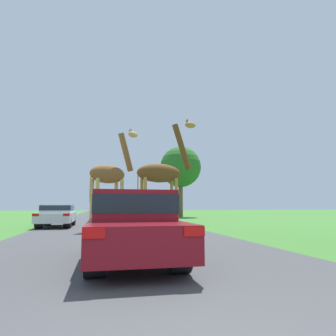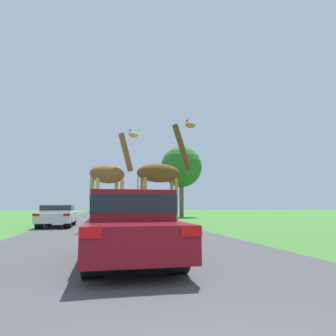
% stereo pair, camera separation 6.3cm
% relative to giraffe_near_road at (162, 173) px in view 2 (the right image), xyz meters
% --- Properties ---
extents(road, '(8.01, 120.00, 0.00)m').
position_rel_giraffe_near_road_xyz_m(road, '(-1.95, 17.95, -2.66)').
color(road, '#424244').
rests_on(road, ground).
extents(giraffe_near_road, '(2.97, 1.00, 5.41)m').
position_rel_giraffe_near_road_xyz_m(giraffe_near_road, '(0.00, 0.00, 0.00)').
color(giraffe_near_road, '#B77F3D').
rests_on(giraffe_near_road, ground).
extents(giraffe_companion, '(2.46, 1.59, 5.05)m').
position_rel_giraffe_near_road_xyz_m(giraffe_companion, '(-2.35, 0.69, -0.15)').
color(giraffe_companion, tan).
rests_on(giraffe_companion, ground).
extents(car_lead_maroon, '(1.75, 4.41, 1.46)m').
position_rel_giraffe_near_road_xyz_m(car_lead_maroon, '(-2.05, -7.10, -1.89)').
color(car_lead_maroon, maroon).
rests_on(car_lead_maroon, ground).
extents(car_queue_right, '(1.79, 4.48, 1.35)m').
position_rel_giraffe_near_road_xyz_m(car_queue_right, '(-0.41, 16.68, -1.93)').
color(car_queue_right, '#561914').
rests_on(car_queue_right, ground).
extents(car_queue_left, '(1.79, 4.65, 1.36)m').
position_rel_giraffe_near_road_xyz_m(car_queue_left, '(-0.91, 11.36, -1.93)').
color(car_queue_left, silver).
rests_on(car_queue_left, ground).
extents(car_far_ahead, '(1.75, 4.16, 1.25)m').
position_rel_giraffe_near_road_xyz_m(car_far_ahead, '(-5.13, 4.18, -1.98)').
color(car_far_ahead, silver).
rests_on(car_far_ahead, ground).
extents(car_verge_right, '(1.91, 3.97, 1.30)m').
position_rel_giraffe_near_road_xyz_m(car_verge_right, '(0.75, 6.55, -1.97)').
color(car_verge_right, black).
rests_on(car_verge_right, ground).
extents(tree_left_edge, '(4.29, 4.29, 7.38)m').
position_rel_giraffe_near_road_xyz_m(tree_left_edge, '(5.24, 16.66, 2.54)').
color(tree_left_edge, brown).
rests_on(tree_left_edge, ground).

